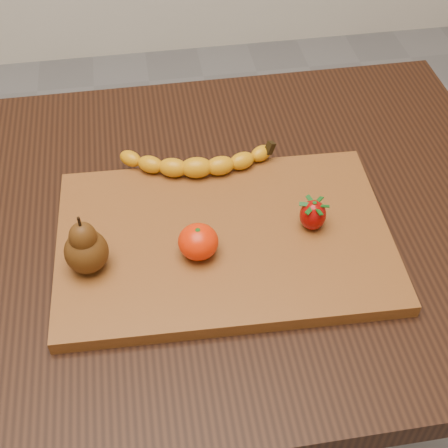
{
  "coord_description": "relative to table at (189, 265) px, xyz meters",
  "views": [
    {
      "loc": [
        -0.05,
        -0.62,
        1.4
      ],
      "look_at": [
        0.05,
        -0.05,
        0.8
      ],
      "focal_mm": 50.0,
      "sensor_mm": 36.0,
      "label": 1
    }
  ],
  "objects": [
    {
      "name": "table",
      "position": [
        0.0,
        0.0,
        0.0
      ],
      "size": [
        1.0,
        0.7,
        0.76
      ],
      "color": "black",
      "rests_on": "ground"
    },
    {
      "name": "cutting_board",
      "position": [
        0.05,
        -0.05,
        0.11
      ],
      "size": [
        0.46,
        0.32,
        0.02
      ],
      "primitive_type": "cube",
      "rotation": [
        0.0,
        0.0,
        -0.04
      ],
      "color": "brown",
      "rests_on": "table"
    },
    {
      "name": "banana",
      "position": [
        0.02,
        0.07,
        0.13
      ],
      "size": [
        0.2,
        0.07,
        0.03
      ],
      "primitive_type": null,
      "rotation": [
        0.0,
        0.0,
        -0.1
      ],
      "color": "orange",
      "rests_on": "cutting_board"
    },
    {
      "name": "pear",
      "position": [
        -0.13,
        -0.08,
        0.16
      ],
      "size": [
        0.06,
        0.06,
        0.09
      ],
      "primitive_type": null,
      "rotation": [
        0.0,
        0.0,
        -0.06
      ],
      "color": "#4D2A0C",
      "rests_on": "cutting_board"
    },
    {
      "name": "mandarin",
      "position": [
        0.01,
        -0.08,
        0.14
      ],
      "size": [
        0.06,
        0.06,
        0.04
      ],
      "primitive_type": "ellipsoid",
      "rotation": [
        0.0,
        0.0,
        0.13
      ],
      "color": "red",
      "rests_on": "cutting_board"
    },
    {
      "name": "strawberry",
      "position": [
        0.17,
        -0.06,
        0.14
      ],
      "size": [
        0.04,
        0.04,
        0.05
      ],
      "primitive_type": null,
      "rotation": [
        0.0,
        0.0,
        -0.29
      ],
      "color": "#900503",
      "rests_on": "cutting_board"
    }
  ]
}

